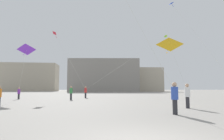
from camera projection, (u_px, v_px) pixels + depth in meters
name	position (u px, v px, depth m)	size (l,w,h in m)	color
person_in_green	(71.00, 92.00, 24.64)	(0.37, 0.37, 1.72)	#2D2D33
person_in_blue	(175.00, 97.00, 10.89)	(0.40, 0.40, 1.81)	#2D2D33
person_in_purple	(19.00, 93.00, 25.19)	(0.34, 0.34, 1.57)	#2D2D33
person_in_red	(86.00, 92.00, 28.94)	(0.38, 0.38, 1.73)	#2D2D33
person_in_white	(187.00, 95.00, 14.19)	(0.39, 0.39, 1.81)	#2D2D33
kite_lime_diamond	(163.00, 38.00, 42.61)	(17.08, 13.03, 12.03)	#8CD12D
kite_crimson_delta	(56.00, 35.00, 31.96)	(5.92, 3.04, 9.51)	red
kite_violet_delta	(26.00, 50.00, 23.97)	(2.34, 2.17, 5.43)	purple
kite_amber_delta	(170.00, 45.00, 16.06)	(1.71, 2.02, 4.31)	yellow
kite_cobalt_diamond	(173.00, 5.00, 27.14)	(1.73, 11.64, 12.58)	blue
building_left_hall	(31.00, 77.00, 94.98)	(26.17, 13.83, 13.29)	#B2A893
building_centre_hall	(104.00, 76.00, 76.91)	(27.71, 9.51, 12.80)	gray
building_right_hall	(145.00, 80.00, 84.02)	(13.19, 11.76, 9.92)	#B2A893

